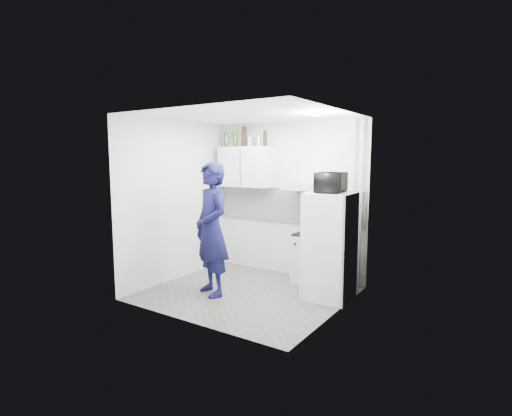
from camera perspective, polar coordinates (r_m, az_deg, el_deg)
The scene contains 24 objects.
floor at distance 6.09m, azimuth -1.37°, elevation -12.08°, with size 2.80×2.80×0.00m, color #52524D.
ceiling at distance 5.78m, azimuth -1.45°, elevation 13.07°, with size 2.80×2.80×0.00m, color white.
wall_back at distance 6.84m, azimuth 4.59°, elevation 1.23°, with size 2.80×2.80×0.00m, color silver.
wall_left at distance 6.68m, azimuth -11.31°, elevation 0.97°, with size 2.60×2.60×0.00m, color silver.
wall_right at distance 5.12m, azimuth 11.54°, elevation -0.90°, with size 2.60×2.60×0.00m, color silver.
person at distance 5.85m, azimuth -6.38°, elevation -3.03°, with size 0.71×0.47×1.95m, color #0E0E35.
stove at distance 6.53m, azimuth 7.79°, elevation -7.22°, with size 0.49×0.49×0.78m, color beige.
fridge at distance 5.78m, azimuth 10.46°, elevation -5.38°, with size 0.63×0.63×1.52m, color silver.
stove_top at distance 6.44m, azimuth 7.85°, elevation -3.74°, with size 0.47×0.47×0.03m, color black.
saucepan at distance 6.47m, azimuth 7.42°, elevation -3.14°, with size 0.17×0.17×0.09m, color silver.
microwave at distance 5.65m, azimuth 10.67°, elevation 3.59°, with size 0.35×0.51×0.28m, color black.
bottle_a at distance 7.32m, azimuth -4.30°, elevation 9.71°, with size 0.06×0.06×0.27m, color #144C1E.
bottle_b at distance 7.20m, azimuth -3.04°, elevation 9.78°, with size 0.07×0.07×0.27m, color #144C1E.
bottle_c at distance 7.14m, azimuth -2.30°, elevation 9.81°, with size 0.07×0.07×0.27m, color brown.
bottle_d at distance 7.09m, azimuth -1.67°, elevation 10.16°, with size 0.08×0.08×0.35m, color black.
canister_a at distance 7.01m, azimuth -0.87°, elevation 9.46°, with size 0.07×0.07×0.17m, color #B2B7BC.
canister_b at distance 6.92m, azimuth 0.33°, elevation 9.48°, with size 0.09×0.09×0.17m, color silver.
bottle_e at distance 6.85m, azimuth 1.31°, elevation 9.92°, with size 0.07×0.07×0.27m, color black.
upper_cabinet at distance 7.06m, azimuth -1.43°, elevation 5.90°, with size 1.00×0.35×0.70m, color silver.
range_hood at distance 6.39m, azimuth 7.06°, elevation 3.21°, with size 0.60×0.50×0.14m, color beige.
backsplash at distance 6.84m, azimuth 4.52°, elevation 0.39°, with size 2.74×0.03×0.60m, color white.
pipe_a at distance 6.25m, azimuth 14.71°, elevation 0.45°, with size 0.05×0.05×2.60m, color beige.
pipe_b at distance 6.29m, azimuth 13.68°, elevation 0.52°, with size 0.04×0.04×2.60m, color beige.
ceiling_spot_fixture at distance 5.45m, azimuth 8.69°, elevation 13.03°, with size 0.10×0.10×0.02m, color white.
Camera 1 is at (3.29, -4.71, 2.01)m, focal length 28.00 mm.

